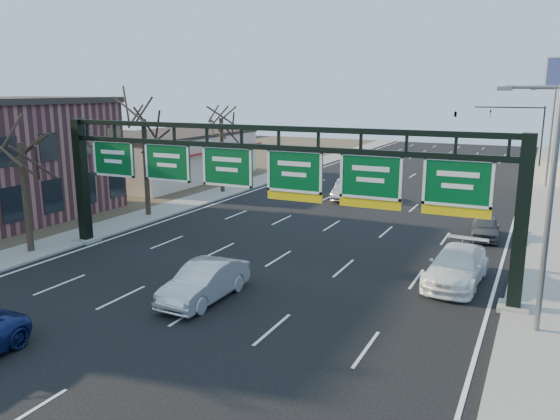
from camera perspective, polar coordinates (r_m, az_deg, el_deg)
The scene contains 18 objects.
ground at distance 21.30m, azimuth -12.38°, elevation -12.29°, with size 160.00×160.00×0.00m, color black.
sidewalk_left at distance 43.94m, azimuth -9.44°, elevation 0.79°, with size 3.00×120.00×0.12m, color gray.
sidewalk_right at distance 36.09m, azimuth 26.00°, elevation -2.87°, with size 3.00×120.00×0.12m, color gray.
dirt_strip_left at distance 51.89m, azimuth -20.52°, elevation 1.91°, with size 21.00×120.00×0.06m, color #473D2B.
lane_markings at distance 38.13m, azimuth 6.47°, elevation -0.98°, with size 21.60×120.00×0.01m, color white.
sign_gantry at distance 26.34m, azimuth -1.78°, elevation 3.31°, with size 24.60×1.20×7.20m.
brick_block at distance 42.88m, azimuth -26.37°, elevation 4.94°, with size 10.40×12.40×8.30m.
cream_strip at distance 55.84m, azimuth -11.49°, elevation 5.57°, with size 10.90×18.40×4.70m.
tree_gantry at distance 32.13m, azimuth -25.68°, elevation 8.21°, with size 3.60×3.60×8.48m.
tree_mid at distance 39.12m, azimuth -14.15°, elevation 10.68°, with size 3.60×3.60×9.24m.
tree_far at distance 47.24m, azimuth -6.21°, elevation 10.77°, with size 3.60×3.60×8.86m.
streetlight_near at distance 21.34m, azimuth 26.06°, elevation 1.11°, with size 2.15×0.22×9.00m.
streetlight_far at distance 55.14m, azimuth 26.34°, elevation 7.30°, with size 2.15×0.22×9.00m.
traffic_signal_mast at distance 70.40m, azimuth 20.84°, elevation 8.95°, with size 10.16×0.54×7.00m.
car_silver_sedan at distance 23.66m, azimuth -7.90°, elevation -7.44°, with size 1.71×4.91×1.62m, color silver.
car_white_wagon at distance 26.68m, azimuth 17.98°, elevation -5.60°, with size 2.30×5.65×1.64m, color white.
car_grey_far at distance 35.24m, azimuth 20.66°, elevation -1.71°, with size 1.59×3.96×1.35m, color #424547.
car_silver_distant at distance 45.14m, azimuth 6.98°, elevation 2.12°, with size 1.67×4.78×1.58m, color #A6A6AB.
Camera 1 is at (12.28, -15.01, 8.81)m, focal length 35.00 mm.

